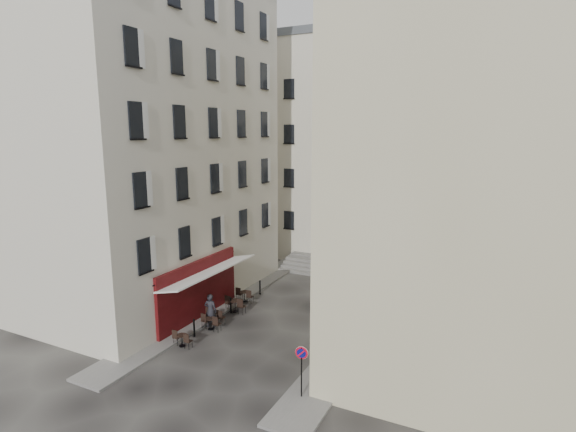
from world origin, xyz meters
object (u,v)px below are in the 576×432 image
Objects in this scene: pedestrian at (211,311)px; bistro_table_b at (211,322)px; bistro_table_a at (183,339)px; no_parking_sign at (301,362)px.

bistro_table_b is at bearing 117.62° from pedestrian.
bistro_table_b reaches higher than bistro_table_a.
no_parking_sign is 7.52m from bistro_table_a.
bistro_table_a is 0.94× the size of bistro_table_b.
pedestrian is (-0.23, 0.28, 0.53)m from bistro_table_b.
pedestrian is at bearing 143.11° from no_parking_sign.
pedestrian is at bearing 92.15° from bistro_table_a.
bistro_table_a is (-7.27, 1.47, -1.22)m from no_parking_sign.
no_parking_sign is 1.90× the size of bistro_table_b.
no_parking_sign is at bearing -27.58° from bistro_table_b.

